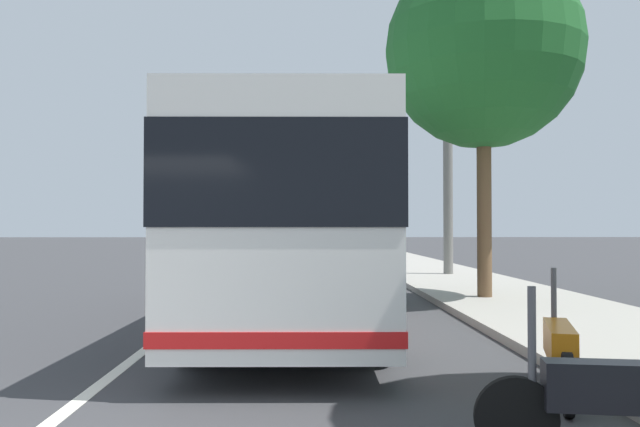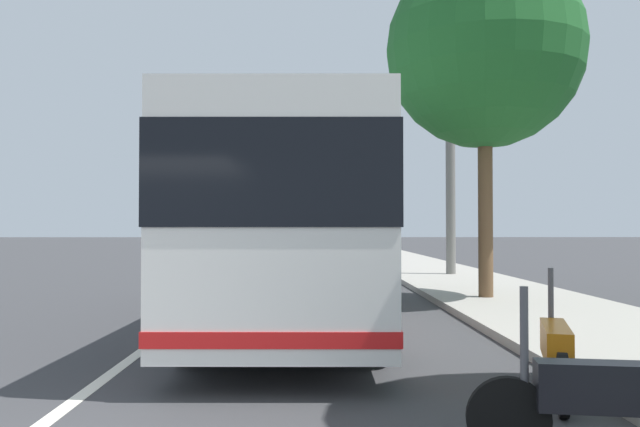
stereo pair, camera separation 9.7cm
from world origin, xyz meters
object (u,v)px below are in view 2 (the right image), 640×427
at_px(coach_bus, 294,220).
at_px(motorcycle_by_tree, 618,400).
at_px(car_oncoming, 250,241).
at_px(utility_pole, 451,182).
at_px(roadside_tree_mid_block, 485,51).
at_px(motorcycle_far_end, 556,350).
at_px(car_far_distant, 313,243).
at_px(car_ahead_same_lane, 254,239).

bearing_deg(coach_bus, motorcycle_by_tree, -159.48).
xyz_separation_m(car_oncoming, utility_pole, (-27.14, -9.08, 2.52)).
bearing_deg(roadside_tree_mid_block, motorcycle_by_tree, 169.78).
relative_size(car_oncoming, roadside_tree_mid_block, 0.52).
distance_m(car_oncoming, utility_pole, 28.73).
bearing_deg(motorcycle_far_end, utility_pole, 8.11).
bearing_deg(coach_bus, car_far_distant, 0.15).
bearing_deg(utility_pole, motorcycle_by_tree, 171.38).
bearing_deg(roadside_tree_mid_block, car_far_distant, 7.87).
xyz_separation_m(roadside_tree_mid_block, utility_pole, (7.16, -0.81, -2.42)).
bearing_deg(motorcycle_by_tree, car_ahead_same_lane, -72.91).
distance_m(coach_bus, car_oncoming, 37.43).
relative_size(car_far_distant, roadside_tree_mid_block, 0.57).
distance_m(roadside_tree_mid_block, utility_pole, 7.60).
xyz_separation_m(car_far_distant, roadside_tree_mid_block, (-26.45, -3.65, 4.92)).
distance_m(motorcycle_by_tree, utility_pole, 17.36).
relative_size(car_oncoming, utility_pole, 0.64).
height_order(car_oncoming, car_far_distant, car_far_distant).
relative_size(motorcycle_by_tree, motorcycle_far_end, 1.04).
bearing_deg(motorcycle_far_end, car_ahead_same_lane, 24.84).
bearing_deg(car_far_distant, car_ahead_same_lane, 15.26).
distance_m(coach_bus, motorcycle_far_end, 5.85).
distance_m(coach_bus, utility_pole, 11.30).
xyz_separation_m(coach_bus, roadside_tree_mid_block, (2.89, -4.18, 3.81)).
distance_m(motorcycle_by_tree, roadside_tree_mid_block, 11.20).
bearing_deg(car_far_distant, motorcycle_far_end, -178.37).
xyz_separation_m(motorcycle_by_tree, car_oncoming, (44.08, 6.52, 0.22)).
distance_m(motorcycle_by_tree, car_ahead_same_lane, 52.83).
xyz_separation_m(car_ahead_same_lane, roadside_tree_mid_block, (-42.60, -8.67, 4.96)).
distance_m(coach_bus, car_far_distant, 29.36).
bearing_deg(car_oncoming, car_ahead_same_lane, -175.65).
distance_m(motorcycle_by_tree, motorcycle_far_end, 1.92).
bearing_deg(car_oncoming, coach_bus, 7.94).
xyz_separation_m(motorcycle_far_end, car_ahead_same_lane, (50.48, 7.20, 0.21)).
relative_size(car_oncoming, car_ahead_same_lane, 0.93).
xyz_separation_m(motorcycle_by_tree, motorcycle_far_end, (1.90, -0.29, -0.01)).
height_order(motorcycle_far_end, car_far_distant, car_far_distant).
bearing_deg(car_oncoming, motorcycle_far_end, 10.83).
relative_size(car_far_distant, car_ahead_same_lane, 1.01).
bearing_deg(motorcycle_far_end, motorcycle_by_tree, -172.03).
height_order(motorcycle_far_end, car_ahead_same_lane, car_ahead_same_lane).
relative_size(motorcycle_by_tree, car_ahead_same_lane, 0.48).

